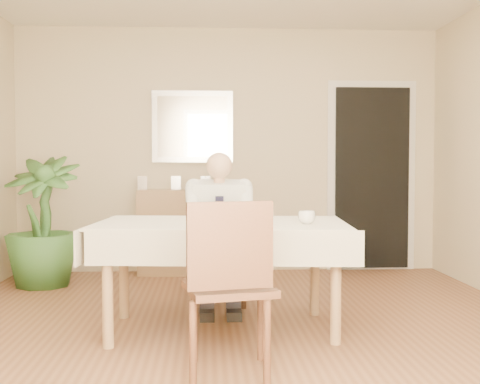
{
  "coord_description": "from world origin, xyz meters",
  "views": [
    {
      "loc": [
        -0.24,
        -3.97,
        1.15
      ],
      "look_at": [
        0.0,
        0.35,
        0.95
      ],
      "focal_mm": 45.0,
      "sensor_mm": 36.0,
      "label": 1
    }
  ],
  "objects": [
    {
      "name": "knife",
      "position": [
        -0.15,
        0.31,
        0.78
      ],
      "size": [
        0.01,
        0.13,
        0.01
      ],
      "primitive_type": "cylinder",
      "rotation": [
        1.57,
        0.0,
        0.0
      ],
      "color": "silver",
      "rests_on": "dining_table"
    },
    {
      "name": "photo_frame_right",
      "position": [
        -0.25,
        2.4,
        0.96
      ],
      "size": [
        0.1,
        0.02,
        0.14
      ],
      "primitive_type": "cube",
      "color": "silver",
      "rests_on": "sideboard"
    },
    {
      "name": "potted_palm",
      "position": [
        -1.78,
        1.76,
        0.62
      ],
      "size": [
        0.79,
        0.79,
        1.23
      ],
      "primitive_type": "imported",
      "rotation": [
        0.0,
        0.0,
        -0.16
      ],
      "color": "#294F1F",
      "rests_on": "ground"
    },
    {
      "name": "plate",
      "position": [
        -0.19,
        0.37,
        0.76
      ],
      "size": [
        0.26,
        0.26,
        0.02
      ],
      "primitive_type": "cylinder",
      "color": "white",
      "rests_on": "dining_table"
    },
    {
      "name": "chair_far",
      "position": [
        -0.14,
        1.04,
        0.54
      ],
      "size": [
        0.48,
        0.48,
        0.95
      ],
      "rotation": [
        0.0,
        0.0,
        -0.08
      ],
      "color": "#3C2115",
      "rests_on": "ground"
    },
    {
      "name": "photo_frame_left",
      "position": [
        -0.91,
        2.34,
        0.96
      ],
      "size": [
        0.1,
        0.02,
        0.14
      ],
      "primitive_type": "cube",
      "color": "silver",
      "rests_on": "sideboard"
    },
    {
      "name": "coffee_mug",
      "position": [
        0.42,
        -0.03,
        0.8
      ],
      "size": [
        0.13,
        0.13,
        0.09
      ],
      "primitive_type": "imported",
      "rotation": [
        0.0,
        0.0,
        -0.16
      ],
      "color": "white",
      "rests_on": "dining_table"
    },
    {
      "name": "photo_frame_center",
      "position": [
        -0.56,
        2.39,
        0.96
      ],
      "size": [
        0.1,
        0.02,
        0.14
      ],
      "primitive_type": "cube",
      "color": "silver",
      "rests_on": "sideboard"
    },
    {
      "name": "seated_man",
      "position": [
        -0.14,
        0.75,
        0.69
      ],
      "size": [
        0.48,
        0.72,
        1.24
      ],
      "color": "white",
      "rests_on": "ground"
    },
    {
      "name": "dining_table",
      "position": [
        -0.14,
        0.16,
        0.67
      ],
      "size": [
        1.8,
        1.15,
        0.75
      ],
      "rotation": [
        0.0,
        0.0,
        -0.08
      ],
      "color": "olive",
      "rests_on": "ground"
    },
    {
      "name": "sideboard",
      "position": [
        -0.39,
        2.32,
        0.44
      ],
      "size": [
        1.13,
        0.46,
        0.89
      ],
      "primitive_type": "cube",
      "rotation": [
        0.0,
        0.0,
        -0.07
      ],
      "color": "olive",
      "rests_on": "ground"
    },
    {
      "name": "doorway",
      "position": [
        1.55,
        2.46,
        1.0
      ],
      "size": [
        0.96,
        0.07,
        2.1
      ],
      "color": "silver",
      "rests_on": "ground"
    },
    {
      "name": "fork",
      "position": [
        -0.23,
        0.31,
        0.78
      ],
      "size": [
        0.01,
        0.13,
        0.01
      ],
      "primitive_type": "cylinder",
      "rotation": [
        1.57,
        0.0,
        0.0
      ],
      "color": "silver",
      "rests_on": "dining_table"
    },
    {
      "name": "food",
      "position": [
        -0.19,
        0.37,
        0.78
      ],
      "size": [
        0.14,
        0.14,
        0.06
      ],
      "primitive_type": "ellipsoid",
      "color": "#8E5C3C",
      "rests_on": "dining_table"
    },
    {
      "name": "room",
      "position": [
        0.0,
        0.0,
        1.3
      ],
      "size": [
        5.0,
        5.02,
        2.6
      ],
      "color": "brown",
      "rests_on": "ground"
    },
    {
      "name": "window",
      "position": [
        0.0,
        -2.47,
        1.45
      ],
      "size": [
        1.34,
        0.04,
        1.44
      ],
      "color": "silver",
      "rests_on": "room"
    },
    {
      "name": "chair_near",
      "position": [
        -0.12,
        -0.77,
        0.54
      ],
      "size": [
        0.53,
        0.54,
        0.96
      ],
      "rotation": [
        0.0,
        0.0,
        0.2
      ],
      "color": "#3C2115",
      "rests_on": "ground"
    },
    {
      "name": "mirror",
      "position": [
        -0.39,
        2.47,
        1.55
      ],
      "size": [
        0.86,
        0.04,
        0.76
      ],
      "color": "silver",
      "rests_on": "room"
    }
  ]
}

